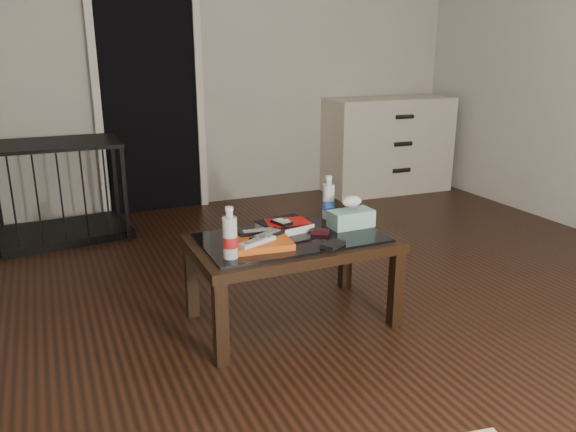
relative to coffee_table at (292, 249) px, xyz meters
name	(u,v)px	position (x,y,z in m)	size (l,w,h in m)	color
ground	(328,322)	(0.16, -0.09, -0.40)	(5.00, 5.00, 0.00)	black
doorway	(149,90)	(-0.24, 2.37, 0.63)	(0.90, 0.08, 2.07)	black
coffee_table	(292,249)	(0.00, 0.00, 0.00)	(1.00, 0.60, 0.46)	black
dresser	(387,145)	(1.96, 2.13, 0.05)	(1.22, 0.56, 0.90)	beige
pet_crate	(62,207)	(-1.02, 1.90, -0.17)	(0.97, 0.71, 0.71)	black
magazines	(261,243)	(-0.19, -0.07, 0.08)	(0.28, 0.21, 0.03)	#D25413
remote_silver	(257,241)	(-0.22, -0.11, 0.11)	(0.20, 0.05, 0.02)	silver
remote_black_front	(267,235)	(-0.15, -0.04, 0.11)	(0.20, 0.05, 0.02)	black
remote_black_back	(258,232)	(-0.17, 0.02, 0.11)	(0.20, 0.05, 0.02)	black
textbook	(285,226)	(0.01, 0.11, 0.09)	(0.25, 0.20, 0.05)	black
dvd_mailers	(285,221)	(0.01, 0.10, 0.11)	(0.19, 0.14, 0.01)	#AD0D0B
ipod	(282,222)	(-0.03, 0.07, 0.12)	(0.06, 0.10, 0.02)	black
flip_phone	(320,232)	(0.15, -0.02, 0.08)	(0.09, 0.05, 0.02)	black
wallet	(333,245)	(0.12, -0.21, 0.07)	(0.12, 0.07, 0.02)	black
water_bottle_left	(230,233)	(-0.37, -0.15, 0.18)	(0.07, 0.07, 0.24)	#B6BBC1
water_bottle_right	(328,197)	(0.31, 0.21, 0.18)	(0.07, 0.07, 0.24)	silver
tissue_box	(351,219)	(0.35, 0.02, 0.11)	(0.23, 0.12, 0.09)	teal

